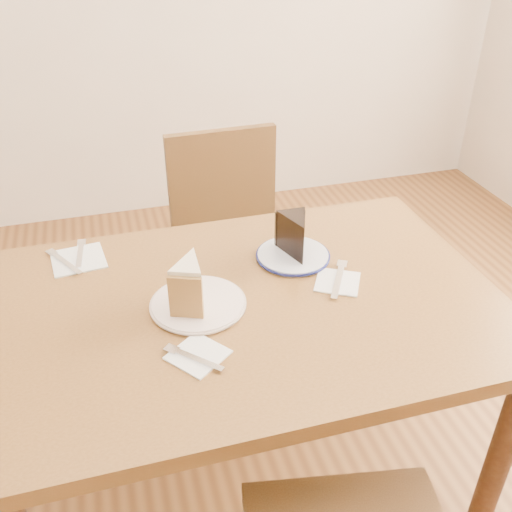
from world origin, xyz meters
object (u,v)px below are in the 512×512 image
Objects in this scene: table at (249,332)px; chair_far at (235,254)px; carrot_cake at (191,283)px; plate_cream at (198,304)px; plate_navy at (293,256)px; chocolate_cake at (297,239)px.

table is 1.32× the size of chair_far.
table is 0.61m from chair_far.
chair_far is 8.68× the size of carrot_cake.
chair_far is 0.67m from plate_cream.
plate_cream is 0.31m from plate_navy.
chair_far is 4.84× the size of plate_navy.
plate_cream is 2.06× the size of carrot_cake.
chair_far is 4.21× the size of plate_cream.
chocolate_cake is at bearing 40.20° from table.
chocolate_cake is (0.29, 0.13, 0.05)m from plate_cream.
carrot_cake is 0.95× the size of chocolate_cake.
chocolate_cake is at bearing 95.77° from chair_far.
chair_far reaches higher than chocolate_cake.
carrot_cake is at bearing 156.08° from plate_cream.
table is 0.16m from plate_cream.
plate_cream is 1.15× the size of plate_navy.
table is 0.21m from carrot_cake.
table is at bearing 77.41° from chair_far.
carrot_cake is (-0.13, 0.01, 0.16)m from table.
chair_far is 8.24× the size of chocolate_cake.
chocolate_cake reaches higher than table.
carrot_cake reaches higher than table.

